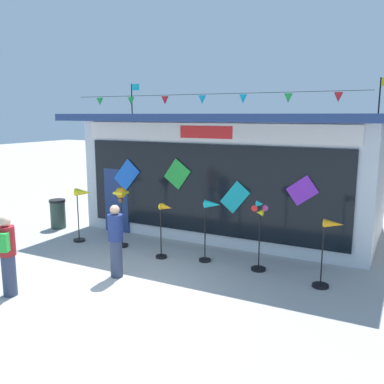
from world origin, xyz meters
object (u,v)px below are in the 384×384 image
object	(u,v)px
person_near_camera	(7,254)
wind_spinner_far_right	(328,247)
kite_shop_building	(236,171)
trash_bin	(58,214)
person_mid_plaza	(116,241)
wind_spinner_center_right	(210,218)
wind_spinner_far_left	(82,203)
wind_spinner_right	(259,230)
wind_spinner_center_left	(164,224)
wind_spinner_left	(121,202)

from	to	relation	value
person_near_camera	wind_spinner_far_right	bearing A→B (deg)	-175.05
kite_shop_building	trash_bin	world-z (taller)	kite_shop_building
person_near_camera	trash_bin	world-z (taller)	person_near_camera
kite_shop_building	trash_bin	xyz separation A→B (m)	(-5.08, -2.82, -1.39)
person_mid_plaza	wind_spinner_center_right	bearing A→B (deg)	67.65
wind_spinner_far_left	wind_spinner_far_right	distance (m)	6.88
kite_shop_building	wind_spinner_right	xyz separation A→B (m)	(1.98, -3.43, -0.87)
wind_spinner_far_left	wind_spinner_center_left	world-z (taller)	wind_spinner_far_left
wind_spinner_center_right	person_near_camera	bearing A→B (deg)	-126.95
wind_spinner_center_left	wind_spinner_far_right	world-z (taller)	wind_spinner_far_right
wind_spinner_center_left	wind_spinner_center_right	distance (m)	1.21
wind_spinner_center_left	wind_spinner_center_right	world-z (taller)	wind_spinner_center_right
wind_spinner_left	wind_spinner_far_right	bearing A→B (deg)	-3.05
wind_spinner_right	trash_bin	world-z (taller)	wind_spinner_right
wind_spinner_far_left	wind_spinner_far_right	xyz separation A→B (m)	(6.87, -0.12, -0.25)
wind_spinner_center_left	person_near_camera	xyz separation A→B (m)	(-1.63, -3.42, -0.02)
wind_spinner_far_left	person_near_camera	xyz separation A→B (m)	(1.20, -3.54, -0.28)
trash_bin	person_mid_plaza	bearing A→B (deg)	-30.01
wind_spinner_center_right	trash_bin	distance (m)	5.87
person_near_camera	person_mid_plaza	distance (m)	2.26
wind_spinner_far_left	person_mid_plaza	bearing A→B (deg)	-34.01
trash_bin	kite_shop_building	bearing A→B (deg)	28.98
wind_spinner_far_left	person_near_camera	size ratio (longest dim) A/B	0.95
wind_spinner_right	wind_spinner_far_left	bearing A→B (deg)	-178.01
kite_shop_building	wind_spinner_center_left	bearing A→B (deg)	-96.78
wind_spinner_center_left	wind_spinner_right	distance (m)	2.44
wind_spinner_center_right	wind_spinner_right	distance (m)	1.28
wind_spinner_center_left	wind_spinner_right	xyz separation A→B (m)	(2.42, 0.30, 0.09)
wind_spinner_center_right	person_near_camera	distance (m)	4.64
wind_spinner_center_right	person_near_camera	size ratio (longest dim) A/B	0.95
wind_spinner_center_right	person_mid_plaza	distance (m)	2.39
wind_spinner_left	person_mid_plaza	bearing A→B (deg)	-56.22
person_near_camera	kite_shop_building	bearing A→B (deg)	-132.24
wind_spinner_center_left	wind_spinner_center_right	bearing A→B (deg)	14.04
wind_spinner_far_right	person_mid_plaza	bearing A→B (deg)	-160.34
wind_spinner_center_left	wind_spinner_center_right	size ratio (longest dim) A/B	0.90
trash_bin	wind_spinner_center_right	bearing A→B (deg)	-6.24
kite_shop_building	wind_spinner_center_left	distance (m)	3.88
wind_spinner_center_left	kite_shop_building	bearing A→B (deg)	83.22
kite_shop_building	wind_spinner_center_left	size ratio (longest dim) A/B	6.29
wind_spinner_far_right	person_near_camera	distance (m)	6.62
person_near_camera	wind_spinner_center_left	bearing A→B (deg)	-141.59
wind_spinner_center_right	wind_spinner_far_left	bearing A→B (deg)	-177.57
wind_spinner_center_right	wind_spinner_right	xyz separation A→B (m)	(1.27, 0.01, -0.15)
person_mid_plaza	wind_spinner_center_left	bearing A→B (deg)	94.45
wind_spinner_center_right	kite_shop_building	bearing A→B (deg)	101.65
wind_spinner_center_left	person_mid_plaza	bearing A→B (deg)	-101.84
wind_spinner_far_left	trash_bin	xyz separation A→B (m)	(-1.81, 0.80, -0.68)
wind_spinner_center_right	wind_spinner_right	size ratio (longest dim) A/B	0.94
kite_shop_building	person_mid_plaza	bearing A→B (deg)	-98.29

